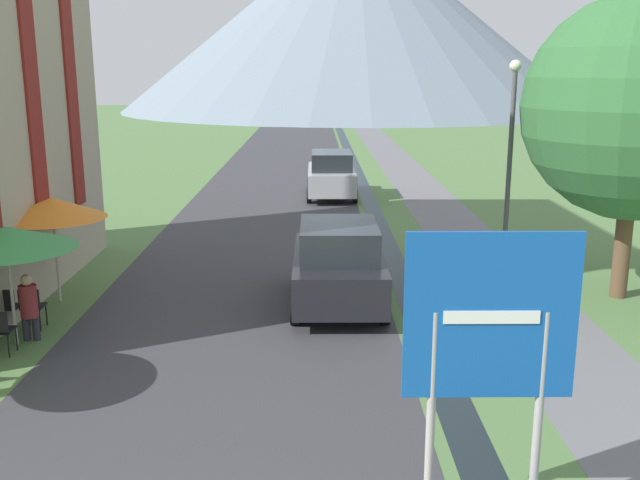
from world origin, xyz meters
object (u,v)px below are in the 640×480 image
object	(u,v)px
cafe_umbrella_middle_green	(6,238)
cafe_umbrella_rear_orange	(52,208)
parked_car_near	(338,264)
tree_by_path	(637,108)
cafe_chair_far_left	(7,305)
cafe_chair_far_right	(32,305)
parked_car_far	(331,174)
road_sign	(490,340)
person_seated_near	(29,304)
streetlamp	(510,150)

from	to	relation	value
cafe_umbrella_middle_green	cafe_umbrella_rear_orange	bearing A→B (deg)	91.18
parked_car_near	tree_by_path	distance (m)	7.08
cafe_chair_far_left	cafe_chair_far_right	world-z (taller)	same
parked_car_far	cafe_chair_far_left	size ratio (longest dim) A/B	4.99
road_sign	person_seated_near	xyz separation A→B (m)	(-7.16, 5.53, -1.45)
tree_by_path	road_sign	bearing A→B (deg)	-121.40
tree_by_path	parked_car_far	bearing A→B (deg)	115.60
cafe_chair_far_right	person_seated_near	world-z (taller)	person_seated_near
streetlamp	person_seated_near	bearing A→B (deg)	-155.62
road_sign	cafe_umbrella_middle_green	xyz separation A→B (m)	(-7.37, 5.35, -0.14)
parked_car_far	cafe_umbrella_middle_green	xyz separation A→B (m)	(-6.18, -15.47, 1.10)
cafe_chair_far_left	streetlamp	xyz separation A→B (m)	(10.67, 4.02, 2.55)
parked_car_near	streetlamp	distance (m)	5.38
cafe_chair_far_left	tree_by_path	bearing A→B (deg)	-7.56
cafe_umbrella_middle_green	cafe_umbrella_rear_orange	size ratio (longest dim) A/B	1.07
road_sign	tree_by_path	xyz separation A→B (m)	(4.92, 8.06, 2.01)
cafe_umbrella_rear_orange	streetlamp	distance (m)	10.58
streetlamp	parked_car_far	bearing A→B (deg)	110.68
cafe_chair_far_right	streetlamp	distance (m)	11.25
cafe_chair_far_left	cafe_chair_far_right	xyz separation A→B (m)	(0.47, 0.02, 0.00)
cafe_chair_far_left	cafe_umbrella_rear_orange	xyz separation A→B (m)	(0.38, 1.77, 1.57)
person_seated_near	cafe_chair_far_right	bearing A→B (deg)	108.09
road_sign	tree_by_path	size ratio (longest dim) A/B	0.51
parked_car_far	cafe_umbrella_rear_orange	bearing A→B (deg)	-115.62
cafe_umbrella_middle_green	cafe_umbrella_rear_orange	world-z (taller)	cafe_umbrella_rear_orange
cafe_chair_far_right	person_seated_near	bearing A→B (deg)	-77.99
tree_by_path	parked_car_near	bearing A→B (deg)	-174.97
cafe_chair_far_left	parked_car_near	bearing A→B (deg)	-3.78
parked_car_near	tree_by_path	world-z (taller)	tree_by_path
road_sign	cafe_chair_far_left	bearing A→B (deg)	142.22
parked_car_near	cafe_umbrella_rear_orange	world-z (taller)	cafe_umbrella_rear_orange
road_sign	streetlamp	xyz separation A→B (m)	(2.87, 10.07, 0.91)
road_sign	tree_by_path	world-z (taller)	tree_by_path
person_seated_near	tree_by_path	world-z (taller)	tree_by_path
parked_car_far	tree_by_path	bearing A→B (deg)	-64.40
cafe_chair_far_left	cafe_umbrella_middle_green	distance (m)	1.71
parked_car_near	parked_car_far	world-z (taller)	same
cafe_chair_far_right	person_seated_near	size ratio (longest dim) A/B	0.66
cafe_chair_far_left	parked_car_far	bearing A→B (deg)	49.31
cafe_chair_far_right	cafe_umbrella_middle_green	distance (m)	1.66
road_sign	cafe_umbrella_rear_orange	world-z (taller)	road_sign
cafe_chair_far_left	tree_by_path	xyz separation A→B (m)	(12.72, 2.02, 3.65)
cafe_chair_far_left	cafe_umbrella_middle_green	xyz separation A→B (m)	(0.43, -0.70, 1.50)
parked_car_near	road_sign	bearing A→B (deg)	-79.82
road_sign	parked_car_far	xyz separation A→B (m)	(-1.19, 20.81, -1.24)
parked_car_near	cafe_umbrella_middle_green	world-z (taller)	cafe_umbrella_middle_green
streetlamp	cafe_umbrella_middle_green	bearing A→B (deg)	-155.23
cafe_chair_far_right	cafe_umbrella_rear_orange	size ratio (longest dim) A/B	0.37
parked_car_far	cafe_umbrella_rear_orange	world-z (taller)	cafe_umbrella_rear_orange
cafe_umbrella_rear_orange	streetlamp	xyz separation A→B (m)	(10.29, 2.25, 0.98)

